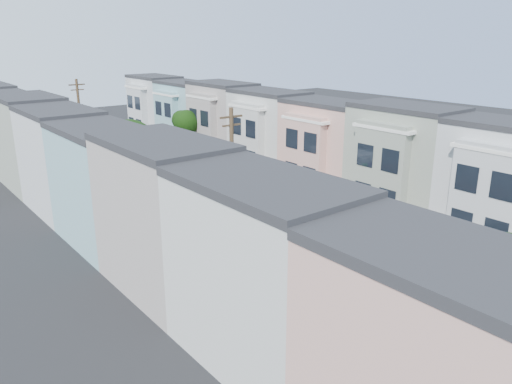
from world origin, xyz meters
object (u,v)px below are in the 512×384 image
(tree_b, at_px, (309,222))
(parked_left_c, at_px, (277,262))
(parked_right_b, at_px, (371,225))
(fedex_truck, at_px, (245,185))
(parked_left_a, at_px, (495,376))
(parked_left_b, at_px, (391,321))
(parked_right_c, at_px, (231,174))
(parked_right_d, at_px, (184,157))
(tree_c, at_px, (192,178))
(utility_pole_far, at_px, (82,129))
(motorcycle, at_px, (505,274))
(lead_sedan, at_px, (212,181))
(parked_right_a, at_px, (460,257))
(tree_e, at_px, (67,126))
(tree_far_r, at_px, (185,123))
(tree_d, at_px, (129,147))
(utility_pole_near, at_px, (232,188))
(tree_a, at_px, (503,296))
(parked_left_d, at_px, (181,212))

(tree_b, distance_m, parked_left_c, 6.06)
(parked_right_b, bearing_deg, fedex_truck, 103.21)
(parked_left_a, xyz_separation_m, parked_left_b, (0.00, 5.25, 0.09))
(parked_left_b, height_order, parked_right_c, parked_right_c)
(fedex_truck, height_order, parked_right_d, fedex_truck)
(tree_c, bearing_deg, parked_right_d, 61.16)
(utility_pole_far, bearing_deg, fedex_truck, -65.65)
(parked_right_c, bearing_deg, parked_right_b, -87.58)
(parked_right_c, relative_size, motorcycle, 2.59)
(utility_pole_far, bearing_deg, lead_sedan, -51.51)
(parked_right_b, bearing_deg, tree_c, 144.16)
(parked_left_b, height_order, parked_right_a, parked_left_b)
(tree_e, bearing_deg, tree_far_r, -11.65)
(fedex_truck, bearing_deg, parked_right_b, -73.86)
(tree_d, height_order, parked_right_d, tree_d)
(parked_right_d, bearing_deg, tree_b, -106.60)
(tree_far_r, bearing_deg, parked_left_a, -104.85)
(tree_far_r, height_order, utility_pole_near, utility_pole_near)
(tree_a, distance_m, parked_right_c, 34.98)
(parked_left_c, bearing_deg, parked_right_d, 71.74)
(tree_e, bearing_deg, utility_pole_near, -90.00)
(tree_d, relative_size, motorcycle, 3.62)
(tree_c, distance_m, tree_e, 25.84)
(parked_left_b, bearing_deg, tree_e, 86.86)
(tree_e, height_order, tree_far_r, tree_e)
(utility_pole_far, bearing_deg, tree_b, -90.00)
(parked_right_a, height_order, parked_right_b, parked_right_b)
(fedex_truck, bearing_deg, motorcycle, -81.09)
(utility_pole_far, bearing_deg, parked_left_b, -87.86)
(utility_pole_near, relative_size, parked_left_d, 2.28)
(tree_e, distance_m, tree_far_r, 13.49)
(tree_a, distance_m, parked_left_b, 7.20)
(fedex_truck, relative_size, lead_sedan, 1.51)
(tree_b, bearing_deg, motorcycle, -25.13)
(tree_a, bearing_deg, parked_left_d, 86.91)
(tree_b, xyz_separation_m, utility_pole_far, (0.00, 32.80, 0.23))
(tree_a, distance_m, motorcycle, 13.28)
(tree_c, bearing_deg, parked_right_a, -51.61)
(lead_sedan, distance_m, parked_left_d, 9.50)
(tree_e, distance_m, parked_right_c, 18.94)
(tree_b, height_order, tree_far_r, tree_b)
(fedex_truck, height_order, parked_left_b, fedex_truck)
(parked_right_d, distance_m, motorcycle, 37.28)
(parked_left_c, bearing_deg, tree_c, 101.80)
(tree_far_r, xyz_separation_m, parked_right_d, (-1.99, -2.77, -3.40))
(tree_b, height_order, parked_left_c, tree_b)
(tree_a, height_order, tree_b, tree_a)
(tree_c, bearing_deg, parked_right_b, -31.69)
(parked_right_a, xyz_separation_m, motorcycle, (0.30, -2.79, -0.18))
(lead_sedan, height_order, parked_left_a, parked_left_a)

